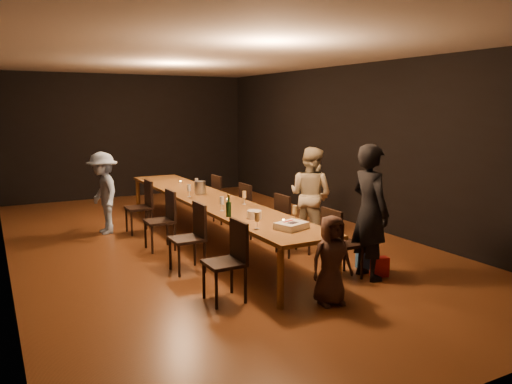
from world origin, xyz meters
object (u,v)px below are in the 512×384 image
chair_left_2 (159,220)px  chair_left_3 (139,207)px  child (331,260)px  chair_left_1 (187,238)px  chair_right_2 (255,210)px  woman_birthday (370,212)px  plate_stack (254,214)px  champagne_bottle (229,206)px  chair_left_0 (224,262)px  table (209,201)px  man_blue (103,193)px  woman_tan (311,195)px  chair_right_3 (226,199)px  ice_bucket (200,187)px  chair_right_1 (293,224)px  birthday_cake (291,226)px  chair_right_0 (343,243)px

chair_left_2 → chair_left_3: (0.00, 1.20, 0.00)m
child → chair_left_1: bearing=126.2°
chair_right_2 → woman_birthday: woman_birthday is taller
plate_stack → chair_left_3: bearing=105.0°
chair_left_1 → champagne_bottle: 0.72m
chair_left_1 → chair_left_0: bearing=-180.0°
table → man_blue: size_ratio=4.16×
woman_tan → chair_left_3: bearing=25.6°
chair_right_2 → woman_tan: woman_tan is taller
chair_right_3 → child: size_ratio=0.90×
ice_bucket → chair_left_1: bearing=-117.8°
chair_right_1 → woman_birthday: size_ratio=0.53×
table → chair_left_2: (-0.85, 0.00, -0.24)m
chair_right_3 → champagne_bottle: size_ratio=3.06×
chair_left_2 → birthday_cake: (0.90, -2.41, 0.33)m
chair_left_2 → chair_right_3: bearing=-54.8°
birthday_cake → plate_stack: 0.73m
chair_left_0 → plate_stack: 1.11m
champagne_bottle → chair_left_2: bearing=110.0°
woman_tan → man_blue: bearing=27.9°
ice_bucket → chair_right_0: bearing=-73.6°
chair_left_1 → ice_bucket: ice_bucket is taller
table → child: 3.06m
chair_right_1 → chair_right_2: bearing=180.0°
child → ice_bucket: child is taller
chair_right_0 → chair_right_2: bearing=180.0°
chair_right_2 → chair_right_3: (0.00, 1.20, 0.00)m
chair_right_0 → plate_stack: chair_right_0 is taller
chair_left_1 → birthday_cake: size_ratio=2.18×
chair_right_3 → woman_birthday: (0.30, -3.76, 0.41)m
chair_left_3 → champagne_bottle: (0.52, -2.63, 0.44)m
champagne_bottle → woman_birthday: bearing=-37.3°
woman_birthday → birthday_cake: woman_birthday is taller
ice_bucket → woman_birthday: bearing=-69.3°
chair_left_1 → plate_stack: (0.77, -0.49, 0.34)m
chair_right_3 → ice_bucket: bearing=-47.7°
chair_right_1 → chair_left_1: 1.70m
chair_left_2 → chair_right_2: bearing=-90.0°
woman_birthday → woman_tan: size_ratio=1.11×
plate_stack → champagne_bottle: size_ratio=0.63×
birthday_cake → champagne_bottle: 1.06m
chair_left_1 → chair_right_3: bearing=-35.3°
table → chair_right_0: bearing=-70.5°
table → ice_bucket: (0.02, 0.44, 0.16)m
chair_right_2 → woman_tan: 1.03m
chair_right_3 → chair_left_0: (-1.70, -3.60, 0.00)m
man_blue → child: size_ratio=1.40×
chair_left_2 → chair_left_1: bearing=-180.0°
champagne_bottle → chair_left_0: bearing=-118.2°
champagne_bottle → chair_right_1: bearing=11.1°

